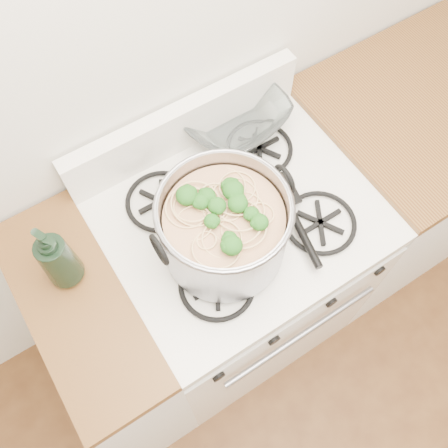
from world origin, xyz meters
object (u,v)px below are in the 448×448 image
at_px(bottle, 55,256).
at_px(stock_pot, 224,228).
at_px(glass_bowl, 230,118).
at_px(spatula, 280,190).
at_px(gas_range, 237,275).

bearing_deg(bottle, stock_pot, -46.17).
bearing_deg(glass_bowl, spatula, -93.59).
relative_size(spatula, bottle, 1.29).
height_order(stock_pot, bottle, bottle).
xyz_separation_m(stock_pot, spatula, (0.23, 0.06, -0.09)).
distance_m(gas_range, spatula, 0.51).
distance_m(gas_range, bottle, 0.78).
bearing_deg(stock_pot, spatula, 14.38).
height_order(stock_pot, spatula, stock_pot).
xyz_separation_m(spatula, glass_bowl, (0.02, 0.29, 0.00)).
distance_m(glass_bowl, bottle, 0.67).
distance_m(gas_range, stock_pot, 0.60).
xyz_separation_m(stock_pot, glass_bowl, (0.24, 0.35, -0.09)).
distance_m(spatula, bottle, 0.63).
relative_size(gas_range, stock_pot, 2.54).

